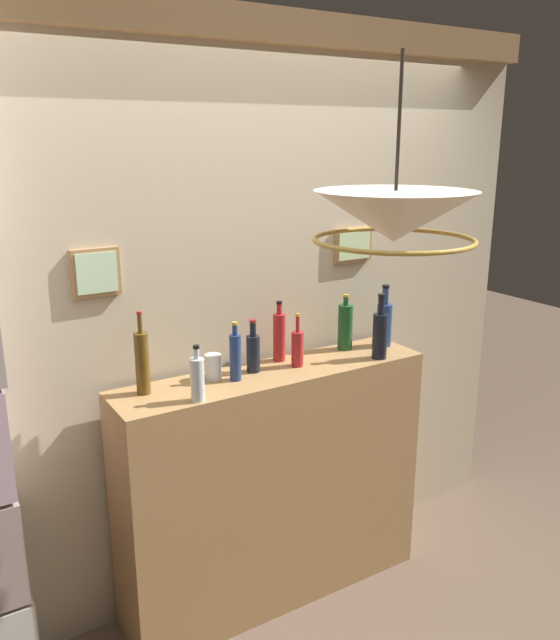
{
  "coord_description": "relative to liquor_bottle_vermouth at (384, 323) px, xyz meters",
  "views": [
    {
      "loc": [
        -1.4,
        -1.47,
        2.15
      ],
      "look_at": [
        0.0,
        0.8,
        1.4
      ],
      "focal_mm": 36.42,
      "sensor_mm": 36.0,
      "label": 1
    }
  ],
  "objects": [
    {
      "name": "liquor_bottle_mezcal",
      "position": [
        -0.74,
        0.02,
        -0.03
      ],
      "size": [
        0.06,
        0.06,
        0.24
      ],
      "color": "black",
      "rests_on": "bar_shelf_unit"
    },
    {
      "name": "bar_shelf_unit",
      "position": [
        -0.66,
        -0.03,
        -0.69
      ],
      "size": [
        1.47,
        0.34,
        1.15
      ],
      "primitive_type": "cube",
      "color": "#9E7547",
      "rests_on": "ground"
    },
    {
      "name": "liquor_bottle_sherry",
      "position": [
        -1.24,
        0.03,
        0.02
      ],
      "size": [
        0.06,
        0.06,
        0.35
      ],
      "color": "#583C12",
      "rests_on": "bar_shelf_unit"
    },
    {
      "name": "liquor_bottle_vodka",
      "position": [
        -1.09,
        -0.16,
        -0.03
      ],
      "size": [
        0.06,
        0.06,
        0.23
      ],
      "color": "silver",
      "rests_on": "bar_shelf_unit"
    },
    {
      "name": "glass_tumbler_rocks",
      "position": [
        -0.93,
        0.03,
        -0.06
      ],
      "size": [
        0.07,
        0.07,
        0.11
      ],
      "color": "silver",
      "rests_on": "bar_shelf_unit"
    },
    {
      "name": "pendant_lamp",
      "position": [
        -0.62,
        -0.73,
        0.63
      ],
      "size": [
        0.54,
        0.54,
        0.6
      ],
      "color": "#EFE5C6"
    },
    {
      "name": "liquor_bottle_rye",
      "position": [
        -0.14,
        -0.14,
        0.0
      ],
      "size": [
        0.07,
        0.07,
        0.31
      ],
      "color": "black",
      "rests_on": "bar_shelf_unit"
    },
    {
      "name": "liquor_bottle_amaro",
      "position": [
        -0.53,
        -0.03,
        -0.03
      ],
      "size": [
        0.06,
        0.06,
        0.25
      ],
      "color": "#A52122",
      "rests_on": "bar_shelf_unit"
    },
    {
      "name": "liquor_bottle_whiskey",
      "position": [
        -0.85,
        -0.03,
        -0.01
      ],
      "size": [
        0.05,
        0.05,
        0.26
      ],
      "color": "navy",
      "rests_on": "bar_shelf_unit"
    },
    {
      "name": "liquor_bottle_port",
      "position": [
        -0.56,
        0.08,
        0.0
      ],
      "size": [
        0.06,
        0.06,
        0.28
      ],
      "color": "#A72023",
      "rests_on": "bar_shelf_unit"
    },
    {
      "name": "panelled_rear_partition",
      "position": [
        -0.66,
        0.21,
        0.15
      ],
      "size": [
        3.19,
        0.15,
        2.68
      ],
      "color": "#BCAD8E",
      "rests_on": "ground"
    },
    {
      "name": "liquor_bottle_vermouth",
      "position": [
        0.0,
        0.0,
        0.0
      ],
      "size": [
        0.07,
        0.07,
        0.31
      ],
      "color": "navy",
      "rests_on": "bar_shelf_unit"
    },
    {
      "name": "liquor_bottle_rum",
      "position": [
        -0.2,
        0.06,
        -0.0
      ],
      "size": [
        0.07,
        0.07,
        0.28
      ],
      "color": "#194B24",
      "rests_on": "bar_shelf_unit"
    }
  ]
}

